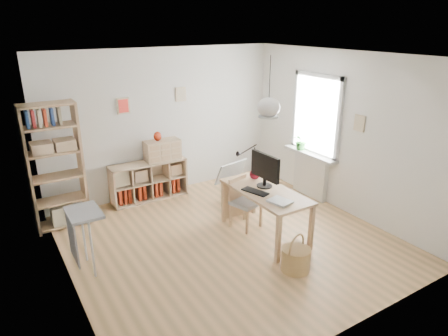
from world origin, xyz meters
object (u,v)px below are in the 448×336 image
cube_shelf (147,183)px  monitor (265,168)px  desk (265,196)px  storage_chest (244,189)px  drawer_chest (162,150)px  chair (243,199)px  tall_bookshelf (54,162)px

cube_shelf → monitor: bearing=-62.5°
desk → storage_chest: size_ratio=1.75×
storage_chest → monitor: bearing=-120.7°
desk → drawer_chest: size_ratio=2.33×
drawer_chest → chair: bearing=-70.6°
chair → monitor: size_ratio=1.37×
desk → drawer_chest: drawer_chest is taller
tall_bookshelf → drawer_chest: 1.91m
drawer_chest → desk: bearing=-71.3°
chair → storage_chest: bearing=39.1°
desk → chair: chair is taller
cube_shelf → monitor: size_ratio=2.34×
chair → drawer_chest: size_ratio=1.27×
desk → cube_shelf: (-1.02, 2.23, -0.36)m
cube_shelf → chair: size_ratio=1.71×
cube_shelf → chair: 2.04m
desk → storage_chest: bearing=69.8°
tall_bookshelf → storage_chest: 3.24m
drawer_chest → tall_bookshelf: bearing=-171.8°
desk → storage_chest: 1.34m
monitor → drawer_chest: bearing=108.1°
desk → monitor: size_ratio=2.51×
monitor → drawer_chest: (-0.78, 2.06, -0.14)m
storage_chest → monitor: monitor is taller
desk → storage_chest: desk is taller
chair → desk: bearing=-90.4°
desk → drawer_chest: (-0.70, 2.19, 0.25)m
cube_shelf → desk: bearing=-65.4°
desk → cube_shelf: bearing=114.6°
storage_chest → drawer_chest: size_ratio=1.33×
desk → monitor: bearing=59.2°
cube_shelf → drawer_chest: bearing=-7.3°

